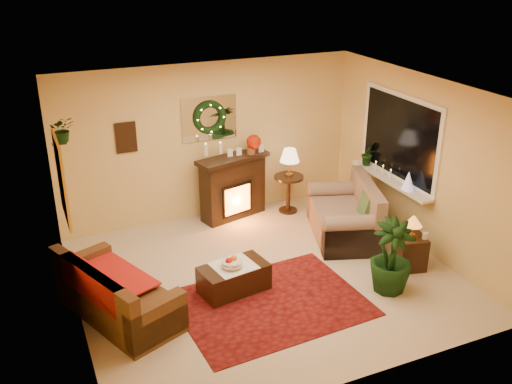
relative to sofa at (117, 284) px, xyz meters
name	(u,v)px	position (x,y,z in m)	size (l,w,h in m)	color
floor	(266,277)	(2.04, 0.06, -0.43)	(5.00, 5.00, 0.00)	beige
ceiling	(268,93)	(2.04, 0.06, 2.17)	(5.00, 5.00, 0.00)	white
wall_back	(210,142)	(2.04, 2.31, 0.87)	(5.00, 5.00, 0.00)	#EFD88C
wall_front	(363,274)	(2.04, -2.19, 0.87)	(5.00, 5.00, 0.00)	#EFD88C
wall_left	(68,226)	(-0.46, 0.06, 0.87)	(4.50, 4.50, 0.00)	#EFD88C
wall_right	(422,164)	(4.54, 0.06, 0.87)	(4.50, 4.50, 0.00)	#EFD88C
area_rug	(271,303)	(1.83, -0.56, -0.42)	(2.33, 1.75, 0.01)	#66050D
sofa	(117,284)	(0.00, 0.00, 0.00)	(0.78, 1.78, 0.76)	#4A291B
red_throw	(109,277)	(-0.06, 0.18, 0.02)	(0.74, 1.20, 0.02)	#B50103
fireplace	(233,186)	(2.34, 2.07, 0.12)	(1.11, 0.35, 1.01)	black
poinsettia	(254,142)	(2.70, 2.01, 0.87)	(0.24, 0.24, 0.24)	#A81B03
mantel_candle_a	(206,150)	(1.89, 2.06, 0.83)	(0.06, 0.06, 0.19)	white
mantel_candle_b	(220,148)	(2.13, 2.04, 0.83)	(0.06, 0.06, 0.18)	white
mantel_mirror	(209,118)	(2.04, 2.29, 1.27)	(0.92, 0.02, 0.72)	white
wreath	(210,118)	(2.04, 2.25, 1.29)	(0.55, 0.55, 0.11)	#194719
wall_art	(126,138)	(0.69, 2.29, 1.12)	(0.32, 0.03, 0.48)	#381E11
gold_mirror	(61,180)	(-0.44, 0.36, 1.32)	(0.03, 0.84, 1.00)	gold
hanging_plant	(64,142)	(-0.30, 1.11, 1.54)	(0.33, 0.28, 0.36)	#194719
loveseat	(344,211)	(3.67, 0.71, -0.01)	(0.89, 1.54, 0.89)	#A69F8A
window_frame	(400,138)	(4.53, 0.61, 1.12)	(0.03, 1.86, 1.36)	white
window_glass	(399,138)	(4.51, 0.61, 1.12)	(0.02, 1.70, 1.22)	black
window_sill	(390,180)	(4.42, 0.61, 0.44)	(0.22, 1.86, 0.04)	white
mini_tree	(408,181)	(4.39, 0.13, 0.61)	(0.19, 0.19, 0.28)	white
sill_plant	(368,154)	(4.44, 1.27, 0.65)	(0.29, 0.23, 0.53)	#265827
side_table_round	(288,194)	(3.29, 1.87, -0.11)	(0.50, 0.50, 0.66)	#3F2117
lamp_cream	(289,164)	(3.29, 1.86, 0.45)	(0.33, 0.33, 0.50)	#FFD6AC
end_table_square	(410,250)	(4.03, -0.51, -0.16)	(0.39, 0.39, 0.48)	#4F3215
lamp_tiffany	(413,221)	(4.01, -0.52, 0.31)	(0.25, 0.25, 0.37)	#FEA22F
coffee_table	(234,277)	(1.51, -0.08, -0.22)	(0.89, 0.49, 0.38)	#4E2012
fruit_bowl	(232,263)	(1.47, -0.11, 0.02)	(0.27, 0.27, 0.06)	silver
floor_palm	(391,260)	(3.41, -0.88, 0.02)	(1.69, 1.69, 3.02)	#205C24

